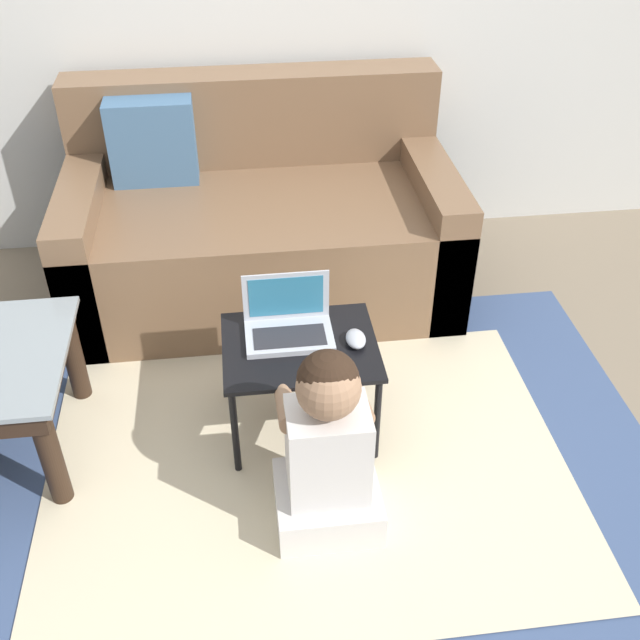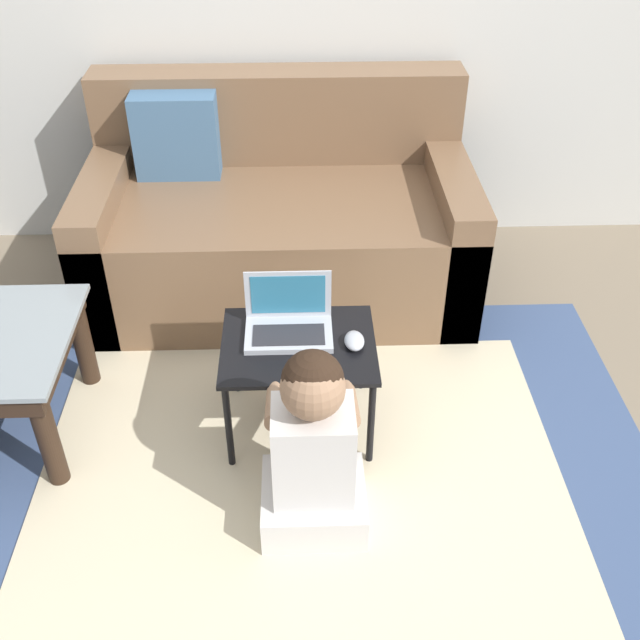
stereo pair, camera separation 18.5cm
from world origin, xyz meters
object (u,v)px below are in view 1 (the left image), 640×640
at_px(laptop, 288,326).
at_px(computer_mouse, 356,339).
at_px(couch, 260,224).
at_px(person_seated, 328,449).
at_px(laptop_desk, 300,355).

xyz_separation_m(laptop, computer_mouse, (0.22, -0.07, -0.02)).
xyz_separation_m(couch, computer_mouse, (0.27, -0.97, 0.08)).
distance_m(laptop, person_seated, 0.49).
distance_m(laptop, computer_mouse, 0.23).
relative_size(computer_mouse, person_seated, 0.16).
distance_m(laptop_desk, person_seated, 0.42).
relative_size(laptop, computer_mouse, 2.84).
bearing_deg(computer_mouse, couch, 105.45).
xyz_separation_m(laptop, person_seated, (0.07, -0.48, -0.11)).
height_order(couch, laptop, couch).
height_order(laptop, computer_mouse, laptop).
height_order(laptop_desk, person_seated, person_seated).
bearing_deg(computer_mouse, laptop_desk, 175.77).
relative_size(laptop_desk, person_seated, 0.78).
distance_m(couch, laptop, 0.90).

